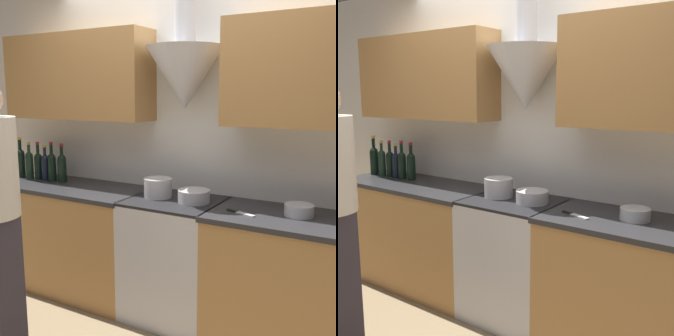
% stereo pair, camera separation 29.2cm
% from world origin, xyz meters
% --- Properties ---
extents(ground_plane, '(12.00, 12.00, 0.00)m').
position_xyz_m(ground_plane, '(0.00, 0.00, 0.00)').
color(ground_plane, '#847051').
extents(wall_back, '(8.40, 0.56, 2.60)m').
position_xyz_m(wall_back, '(-0.06, 0.58, 1.48)').
color(wall_back, white).
rests_on(wall_back, ground_plane).
extents(counter_left, '(1.41, 0.62, 0.90)m').
position_xyz_m(counter_left, '(-1.02, 0.32, 0.45)').
color(counter_left, '#B27F47').
rests_on(counter_left, ground_plane).
extents(counter_right, '(1.06, 0.62, 0.90)m').
position_xyz_m(counter_right, '(0.85, 0.32, 0.45)').
color(counter_right, '#B27F47').
rests_on(counter_right, ground_plane).
extents(stove_range, '(0.66, 0.60, 0.90)m').
position_xyz_m(stove_range, '(0.00, 0.32, 0.46)').
color(stove_range, silver).
rests_on(stove_range, ground_plane).
extents(wine_bottle_0, '(0.08, 0.08, 0.37)m').
position_xyz_m(wine_bottle_0, '(-1.64, 0.35, 1.05)').
color(wine_bottle_0, black).
rests_on(wine_bottle_0, counter_left).
extents(wine_bottle_1, '(0.07, 0.07, 0.33)m').
position_xyz_m(wine_bottle_1, '(-1.53, 0.36, 1.04)').
color(wine_bottle_1, black).
rests_on(wine_bottle_1, counter_left).
extents(wine_bottle_2, '(0.07, 0.07, 0.34)m').
position_xyz_m(wine_bottle_2, '(-1.43, 0.37, 1.04)').
color(wine_bottle_2, black).
rests_on(wine_bottle_2, counter_left).
extents(wine_bottle_3, '(0.07, 0.07, 0.32)m').
position_xyz_m(wine_bottle_3, '(-1.34, 0.37, 1.03)').
color(wine_bottle_3, black).
rests_on(wine_bottle_3, counter_left).
extents(wine_bottle_4, '(0.07, 0.07, 0.35)m').
position_xyz_m(wine_bottle_4, '(-1.26, 0.36, 1.04)').
color(wine_bottle_4, black).
rests_on(wine_bottle_4, counter_left).
extents(wine_bottle_5, '(0.07, 0.07, 0.34)m').
position_xyz_m(wine_bottle_5, '(-1.15, 0.38, 1.04)').
color(wine_bottle_5, black).
rests_on(wine_bottle_5, counter_left).
extents(stock_pot, '(0.21, 0.21, 0.14)m').
position_xyz_m(stock_pot, '(-0.15, 0.33, 0.98)').
color(stock_pot, silver).
rests_on(stock_pot, stove_range).
extents(mixing_bowl, '(0.23, 0.23, 0.09)m').
position_xyz_m(mixing_bowl, '(0.15, 0.33, 0.95)').
color(mixing_bowl, silver).
rests_on(mixing_bowl, stove_range).
extents(saucepan, '(0.18, 0.18, 0.08)m').
position_xyz_m(saucepan, '(0.88, 0.35, 0.94)').
color(saucepan, silver).
rests_on(saucepan, counter_right).
extents(chefs_knife, '(0.21, 0.10, 0.01)m').
position_xyz_m(chefs_knife, '(0.54, 0.22, 0.91)').
color(chefs_knife, silver).
rests_on(chefs_knife, counter_right).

